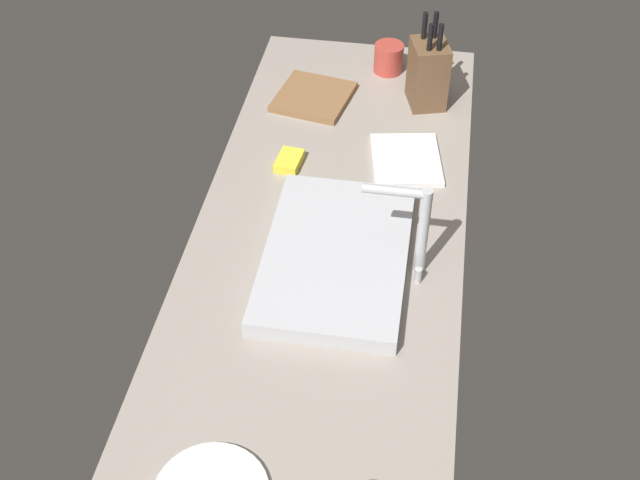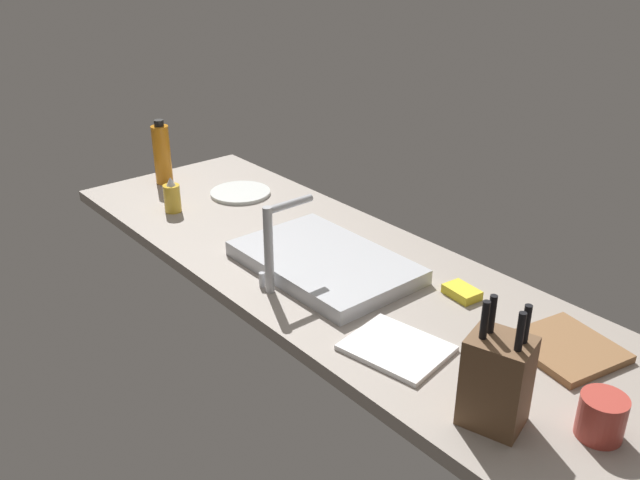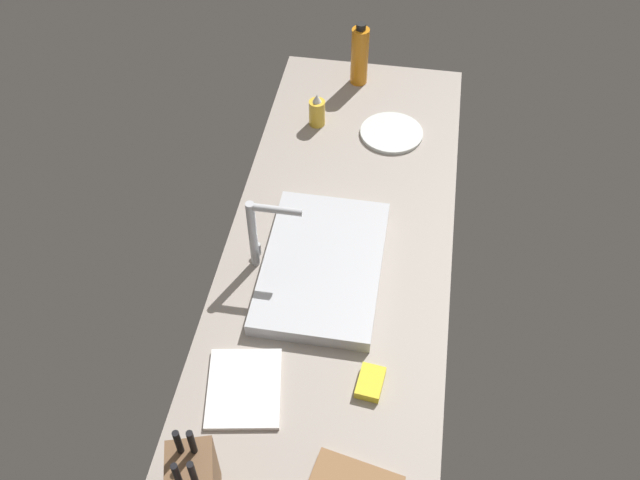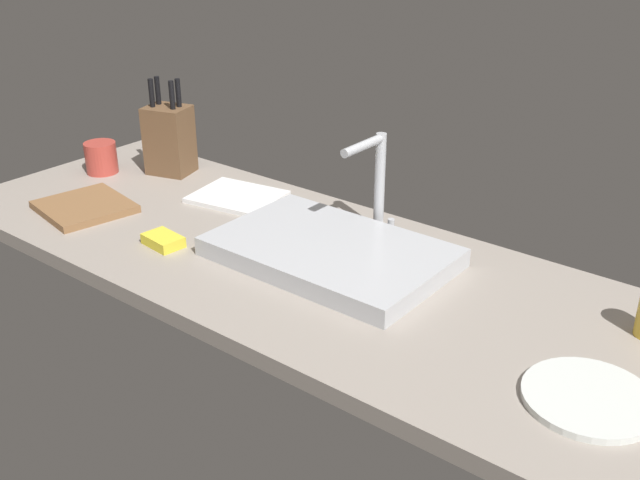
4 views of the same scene
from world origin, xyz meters
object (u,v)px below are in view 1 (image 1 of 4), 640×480
(faucet, at_px, (415,224))
(dish_towel, at_px, (406,160))
(sink_basin, at_px, (336,256))
(coffee_mug, at_px, (389,58))
(cutting_board, at_px, (313,97))
(knife_block, at_px, (428,73))
(dish_sponge, at_px, (289,161))

(faucet, height_order, dish_towel, faucet)
(sink_basin, height_order, coffee_mug, coffee_mug)
(faucet, distance_m, cutting_board, 0.73)
(knife_block, height_order, coffee_mug, knife_block)
(knife_block, xyz_separation_m, coffee_mug, (-0.15, -0.12, -0.05))
(sink_basin, bearing_deg, dish_sponge, -152.95)
(cutting_board, height_order, coffee_mug, coffee_mug)
(sink_basin, bearing_deg, knife_block, 167.01)
(coffee_mug, bearing_deg, cutting_board, -46.07)
(knife_block, bearing_deg, faucet, -15.45)
(cutting_board, bearing_deg, faucet, 27.23)
(sink_basin, relative_size, knife_block, 1.89)
(sink_basin, xyz_separation_m, dish_towel, (-0.40, 0.13, -0.01))
(faucet, distance_m, dish_towel, 0.42)
(sink_basin, distance_m, cutting_board, 0.66)
(dish_sponge, bearing_deg, cutting_board, 177.66)
(knife_block, bearing_deg, cutting_board, -99.75)
(knife_block, distance_m, dish_sponge, 0.48)
(cutting_board, bearing_deg, dish_towel, 49.55)
(dish_towel, height_order, coffee_mug, coffee_mug)
(cutting_board, xyz_separation_m, dish_sponge, (0.31, -0.01, 0.00))
(faucet, distance_m, coffee_mug, 0.85)
(dish_sponge, bearing_deg, knife_block, 136.20)
(faucet, xyz_separation_m, cutting_board, (-0.64, -0.33, -0.13))
(sink_basin, relative_size, dish_towel, 2.30)
(coffee_mug, distance_m, dish_sponge, 0.54)
(sink_basin, relative_size, coffee_mug, 5.68)
(faucet, relative_size, dish_sponge, 2.62)
(cutting_board, xyz_separation_m, dish_towel, (0.24, 0.29, -0.00))
(coffee_mug, bearing_deg, sink_basin, -2.44)
(faucet, bearing_deg, knife_block, -178.95)
(dish_towel, xyz_separation_m, dish_sponge, (0.06, -0.30, 0.01))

